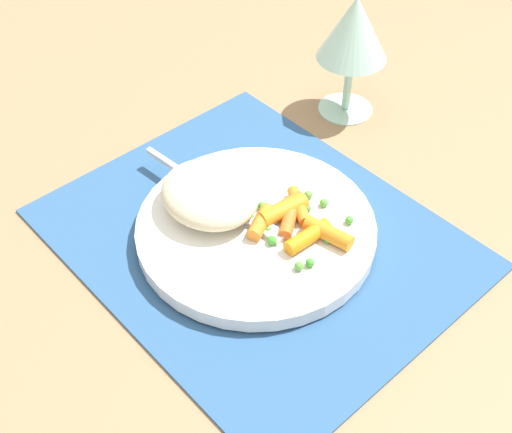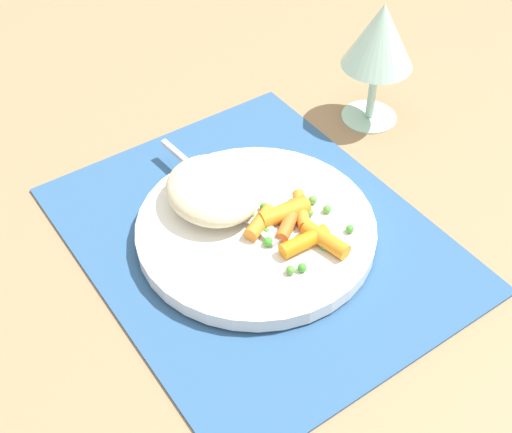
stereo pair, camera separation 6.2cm
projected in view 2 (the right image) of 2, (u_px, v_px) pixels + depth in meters
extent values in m
plane|color=#997551|center=(256.00, 239.00, 0.70)|extent=(2.40, 2.40, 0.00)
cube|color=#2D5684|center=(256.00, 237.00, 0.70)|extent=(0.40, 0.33, 0.01)
cylinder|color=white|center=(256.00, 229.00, 0.69)|extent=(0.24, 0.24, 0.02)
ellipsoid|color=beige|center=(213.00, 190.00, 0.69)|extent=(0.11, 0.09, 0.04)
cylinder|color=orange|center=(301.00, 210.00, 0.69)|extent=(0.05, 0.04, 0.01)
cylinder|color=orange|center=(261.00, 222.00, 0.68)|extent=(0.03, 0.04, 0.01)
cylinder|color=orange|center=(289.00, 222.00, 0.68)|extent=(0.04, 0.05, 0.01)
cylinder|color=orange|center=(287.00, 209.00, 0.69)|extent=(0.02, 0.05, 0.01)
cylinder|color=orange|center=(326.00, 240.00, 0.66)|extent=(0.05, 0.03, 0.02)
cylinder|color=orange|center=(285.00, 213.00, 0.69)|extent=(0.03, 0.05, 0.02)
cylinder|color=orange|center=(304.00, 241.00, 0.66)|extent=(0.02, 0.05, 0.02)
sphere|color=#4F8E39|center=(309.00, 213.00, 0.69)|extent=(0.01, 0.01, 0.01)
sphere|color=green|center=(289.00, 229.00, 0.68)|extent=(0.01, 0.01, 0.01)
sphere|color=#50A03A|center=(327.00, 209.00, 0.70)|extent=(0.01, 0.01, 0.01)
sphere|color=green|center=(350.00, 229.00, 0.68)|extent=(0.01, 0.01, 0.01)
sphere|color=#4B9330|center=(265.00, 232.00, 0.67)|extent=(0.01, 0.01, 0.01)
sphere|color=green|center=(293.00, 212.00, 0.69)|extent=(0.01, 0.01, 0.01)
sphere|color=green|center=(303.00, 267.00, 0.64)|extent=(0.01, 0.01, 0.01)
sphere|color=#57A03B|center=(290.00, 270.00, 0.64)|extent=(0.01, 0.01, 0.01)
sphere|color=green|center=(264.00, 207.00, 0.70)|extent=(0.01, 0.01, 0.01)
sphere|color=#599842|center=(313.00, 200.00, 0.71)|extent=(0.01, 0.01, 0.01)
sphere|color=green|center=(255.00, 216.00, 0.69)|extent=(0.01, 0.01, 0.01)
sphere|color=#4C9B3A|center=(325.00, 245.00, 0.66)|extent=(0.01, 0.01, 0.01)
sphere|color=green|center=(268.00, 242.00, 0.66)|extent=(0.01, 0.01, 0.01)
sphere|color=#55AD44|center=(307.00, 202.00, 0.70)|extent=(0.01, 0.01, 0.01)
cube|color=silver|center=(265.00, 229.00, 0.68)|extent=(0.05, 0.02, 0.01)
cube|color=silver|center=(204.00, 177.00, 0.73)|extent=(0.16, 0.02, 0.01)
cylinder|color=#B2E0CC|center=(369.00, 116.00, 0.85)|extent=(0.07, 0.07, 0.00)
cylinder|color=#B2E0CC|center=(373.00, 90.00, 0.82)|extent=(0.01, 0.01, 0.07)
cone|color=#B2E0CC|center=(380.00, 35.00, 0.77)|extent=(0.08, 0.08, 0.08)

